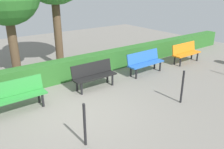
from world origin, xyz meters
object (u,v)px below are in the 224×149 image
Objects in this scene: bench_black at (94,74)px; bench_green at (16,94)px; bench_orange at (186,52)px; bench_blue at (145,61)px.

bench_black and bench_green have the same top height.
bench_green is at bearing -1.56° from bench_orange.
bench_black is (4.78, -0.10, -0.00)m from bench_orange.
bench_orange is 2.43m from bench_blue.
bench_blue is at bearing 179.42° from bench_black.
bench_blue and bench_black have the same top height.
bench_orange is 1.03× the size of bench_black.
bench_orange is at bearing 178.84° from bench_green.
bench_orange is 4.78m from bench_black.
bench_green is (4.87, 0.02, -0.00)m from bench_blue.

